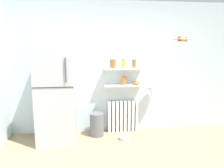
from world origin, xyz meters
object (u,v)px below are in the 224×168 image
at_px(pet_food_bowl, 124,138).
at_px(refrigerator, 57,96).
at_px(hanging_fruit_basket, 182,39).
at_px(vase, 124,81).
at_px(storage_jar_2, 134,64).
at_px(trash_bin, 97,124).
at_px(shelf_bowl, 136,83).
at_px(storage_jar_0, 113,64).
at_px(storage_jar_1, 124,63).
at_px(radiator, 123,116).

bearing_deg(pet_food_bowl, refrigerator, 174.02).
distance_m(refrigerator, hanging_fruit_basket, 2.48).
bearing_deg(vase, storage_jar_2, -0.00).
xyz_separation_m(refrigerator, trash_bin, (0.73, 0.11, -0.62)).
height_order(vase, shelf_bowl, vase).
relative_size(refrigerator, hanging_fruit_basket, 5.18).
distance_m(pet_food_bowl, hanging_fruit_basket, 2.10).
distance_m(storage_jar_0, storage_jar_1, 0.21).
height_order(refrigerator, storage_jar_0, refrigerator).
distance_m(storage_jar_0, storage_jar_2, 0.42).
bearing_deg(hanging_fruit_basket, radiator, 158.40).
xyz_separation_m(storage_jar_0, trash_bin, (-0.34, -0.14, -1.18)).
bearing_deg(pet_food_bowl, storage_jar_2, 56.69).
distance_m(radiator, vase, 0.75).
height_order(trash_bin, pet_food_bowl, trash_bin).
bearing_deg(radiator, trash_bin, -162.82).
xyz_separation_m(storage_jar_0, storage_jar_2, (0.42, -0.00, -0.00)).
bearing_deg(storage_jar_0, storage_jar_2, -0.00).
height_order(radiator, storage_jar_2, storage_jar_2).
relative_size(refrigerator, vase, 9.93).
bearing_deg(hanging_fruit_basket, storage_jar_0, 163.20).
relative_size(storage_jar_1, shelf_bowl, 1.23).
bearing_deg(shelf_bowl, vase, 180.00).
xyz_separation_m(refrigerator, hanging_fruit_basket, (2.26, -0.12, 1.02)).
height_order(radiator, vase, vase).
xyz_separation_m(storage_jar_1, pet_food_bowl, (-0.04, -0.37, -1.38)).
distance_m(storage_jar_2, trash_bin, 1.40).
xyz_separation_m(storage_jar_1, vase, (0.00, -0.00, -0.34)).
bearing_deg(hanging_fruit_basket, refrigerator, 177.03).
relative_size(vase, pet_food_bowl, 0.80).
bearing_deg(hanging_fruit_basket, trash_bin, 171.71).
xyz_separation_m(storage_jar_1, trash_bin, (-0.55, -0.14, -1.18)).
relative_size(storage_jar_0, shelf_bowl, 1.21).
height_order(refrigerator, storage_jar_2, refrigerator).
xyz_separation_m(shelf_bowl, pet_food_bowl, (-0.30, -0.37, -0.99)).
xyz_separation_m(radiator, storage_jar_1, (0.00, -0.03, 1.08)).
height_order(vase, pet_food_bowl, vase).
distance_m(radiator, shelf_bowl, 0.74).
bearing_deg(trash_bin, storage_jar_0, 22.43).
distance_m(vase, hanging_fruit_basket, 1.32).
height_order(refrigerator, shelf_bowl, refrigerator).
bearing_deg(shelf_bowl, pet_food_bowl, -128.48).
height_order(pet_food_bowl, hanging_fruit_basket, hanging_fruit_basket).
relative_size(storage_jar_0, pet_food_bowl, 0.84).
xyz_separation_m(storage_jar_2, vase, (-0.21, 0.00, -0.33)).
distance_m(radiator, storage_jar_2, 1.10).
bearing_deg(storage_jar_0, refrigerator, -167.00).
distance_m(storage_jar_1, hanging_fruit_basket, 1.15).
distance_m(refrigerator, radiator, 1.40).
xyz_separation_m(storage_jar_0, hanging_fruit_basket, (1.20, -0.36, 0.46)).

